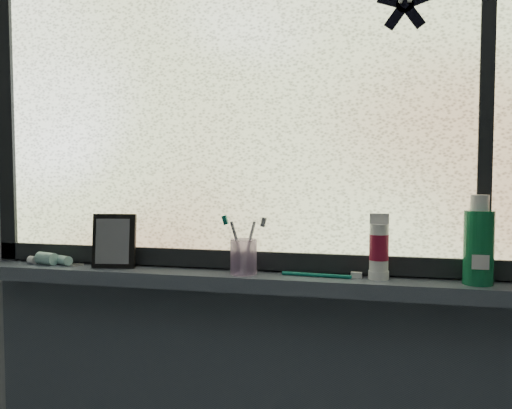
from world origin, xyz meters
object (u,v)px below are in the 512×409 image
at_px(toothbrush_cup, 244,257).
at_px(cream_tube, 379,244).
at_px(mouthwash_bottle, 479,240).
at_px(vanity_mirror, 114,241).

bearing_deg(toothbrush_cup, cream_tube, 2.66).
relative_size(toothbrush_cup, mouthwash_bottle, 0.51).
bearing_deg(toothbrush_cup, vanity_mirror, 178.65).
xyz_separation_m(vanity_mirror, mouthwash_bottle, (0.98, -0.00, 0.03)).
bearing_deg(vanity_mirror, cream_tube, -9.18).
xyz_separation_m(toothbrush_cup, cream_tube, (0.36, 0.02, 0.04)).
bearing_deg(mouthwash_bottle, vanity_mirror, 179.92).
height_order(vanity_mirror, toothbrush_cup, vanity_mirror).
xyz_separation_m(vanity_mirror, cream_tube, (0.74, 0.01, 0.01)).
distance_m(vanity_mirror, cream_tube, 0.74).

